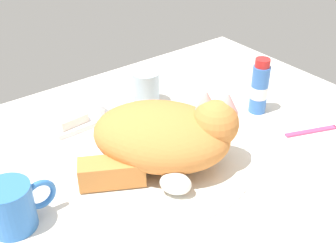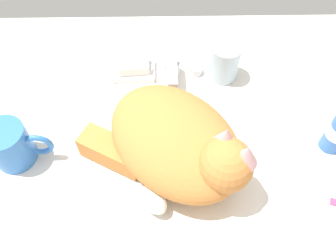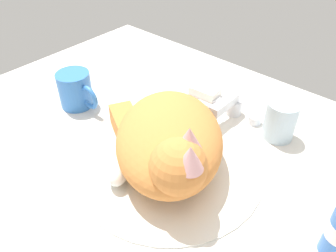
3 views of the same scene
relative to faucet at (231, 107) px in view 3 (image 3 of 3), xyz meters
The scene contains 8 objects.
ground_plane 20.67cm from the faucet, 90.00° to the right, with size 110.00×82.50×3.00cm, color silver.
sink_basin 20.41cm from the faucet, 90.00° to the right, with size 34.57×34.57×0.64cm, color silver.
faucet is the anchor object (origin of this frame).
cat 21.69cm from the faucet, 88.47° to the right, with size 32.65×31.68×14.40cm.
coffee_mug 34.53cm from the faucet, 145.67° to the right, with size 11.37×7.41×8.10cm.
rinse_cup 11.13cm from the faucet, ahead, with size 6.24×6.24×8.03cm.
soap_dish 8.49cm from the faucet, 169.15° to the left, with size 9.00×6.40×1.20cm, color white.
soap_bar 8.30cm from the faucet, 169.15° to the left, with size 6.50×4.36×2.06cm, color white.
Camera 3 is at (29.29, -33.66, 44.63)cm, focal length 36.14 mm.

